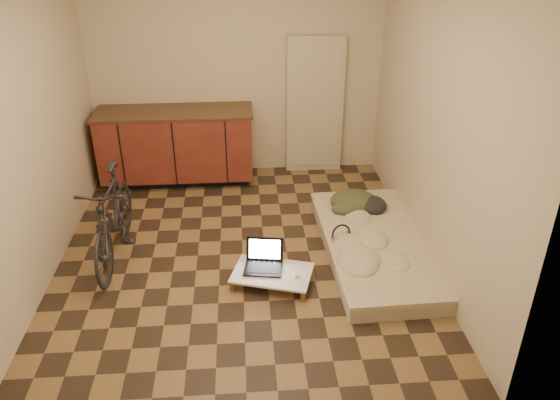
{
  "coord_description": "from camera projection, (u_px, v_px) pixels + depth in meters",
  "views": [
    {
      "loc": [
        0.03,
        -4.49,
        2.99
      ],
      "look_at": [
        0.38,
        0.06,
        0.55
      ],
      "focal_mm": 35.0,
      "sensor_mm": 36.0,
      "label": 1
    }
  ],
  "objects": [
    {
      "name": "room_shell",
      "position": [
        238.0,
        129.0,
        4.75
      ],
      "size": [
        3.5,
        4.0,
        2.6
      ],
      "color": "brown",
      "rests_on": "ground"
    },
    {
      "name": "appliance_panel",
      "position": [
        315.0,
        106.0,
        6.73
      ],
      "size": [
        0.7,
        0.1,
        1.7
      ],
      "primitive_type": "cube",
      "color": "beige",
      "rests_on": "ground"
    },
    {
      "name": "bicycle",
      "position": [
        112.0,
        213.0,
        5.09
      ],
      "size": [
        0.47,
        1.51,
        0.97
      ],
      "primitive_type": "imported",
      "rotation": [
        0.0,
        0.0,
        -0.02
      ],
      "color": "black",
      "rests_on": "ground"
    },
    {
      "name": "headphones",
      "position": [
        341.0,
        233.0,
        5.22
      ],
      "size": [
        0.27,
        0.26,
        0.15
      ],
      "primitive_type": null,
      "rotation": [
        0.0,
        0.0,
        0.32
      ],
      "color": "black",
      "rests_on": "futon"
    },
    {
      "name": "clothing_pile",
      "position": [
        359.0,
        197.0,
        5.82
      ],
      "size": [
        0.54,
        0.46,
        0.21
      ],
      "primitive_type": null,
      "rotation": [
        0.0,
        0.0,
        0.03
      ],
      "color": "#393F25",
      "rests_on": "futon"
    },
    {
      "name": "mouse",
      "position": [
        296.0,
        274.0,
        4.83
      ],
      "size": [
        0.06,
        0.09,
        0.03
      ],
      "primitive_type": "ellipsoid",
      "rotation": [
        0.0,
        0.0,
        0.09
      ],
      "color": "white",
      "rests_on": "lap_desk"
    },
    {
      "name": "cabinets",
      "position": [
        177.0,
        146.0,
        6.59
      ],
      "size": [
        1.84,
        0.62,
        0.91
      ],
      "color": "black",
      "rests_on": "ground"
    },
    {
      "name": "laptop",
      "position": [
        264.0,
        262.0,
        4.95
      ],
      "size": [
        0.38,
        0.35,
        0.23
      ],
      "rotation": [
        0.0,
        0.0,
        -0.15
      ],
      "color": "black",
      "rests_on": "lap_desk"
    },
    {
      "name": "lap_desk",
      "position": [
        272.0,
        273.0,
        4.9
      ],
      "size": [
        0.8,
        0.63,
        0.12
      ],
      "rotation": [
        0.0,
        0.0,
        -0.29
      ],
      "color": "brown",
      "rests_on": "ground"
    },
    {
      "name": "futon",
      "position": [
        375.0,
        246.0,
        5.33
      ],
      "size": [
        1.03,
        2.05,
        0.17
      ],
      "rotation": [
        0.0,
        0.0,
        0.03
      ],
      "color": "#B0A68D",
      "rests_on": "ground"
    }
  ]
}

